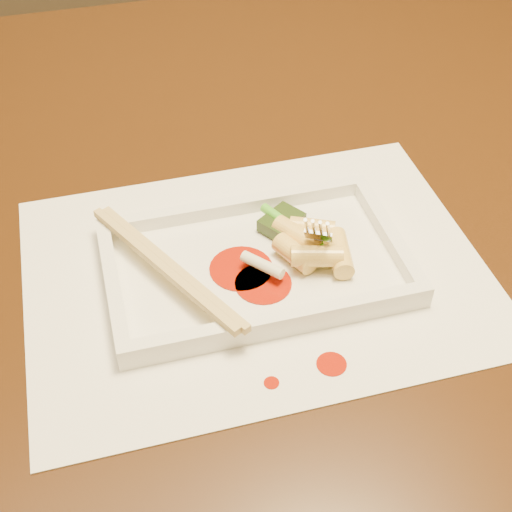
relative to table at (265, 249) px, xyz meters
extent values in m
cube|color=black|center=(0.00, 0.00, 0.08)|extent=(1.40, 0.90, 0.04)
cube|color=white|center=(-0.05, -0.13, 0.10)|extent=(0.40, 0.30, 0.00)
cylinder|color=#A71804|center=(-0.02, -0.25, 0.10)|extent=(0.02, 0.02, 0.00)
cylinder|color=#A71804|center=(-0.07, -0.25, 0.10)|extent=(0.01, 0.01, 0.00)
cube|color=white|center=(-0.05, -0.13, 0.11)|extent=(0.26, 0.16, 0.01)
cube|color=white|center=(-0.05, -0.06, 0.12)|extent=(0.26, 0.01, 0.01)
cube|color=white|center=(-0.05, -0.20, 0.12)|extent=(0.26, 0.01, 0.01)
cube|color=white|center=(-0.17, -0.13, 0.12)|extent=(0.01, 0.14, 0.01)
cube|color=white|center=(0.08, -0.13, 0.12)|extent=(0.01, 0.14, 0.01)
cube|color=black|center=(-0.01, -0.09, 0.12)|extent=(0.05, 0.04, 0.01)
cylinder|color=#EAEACC|center=(-0.04, -0.14, 0.12)|extent=(0.03, 0.04, 0.01)
cylinder|color=green|center=(0.00, -0.11, 0.12)|extent=(0.05, 0.08, 0.01)
cube|color=tan|center=(-0.13, -0.13, 0.13)|extent=(0.10, 0.17, 0.01)
cube|color=tan|center=(-0.12, -0.13, 0.13)|extent=(0.10, 0.17, 0.01)
cylinder|color=#A71804|center=(-0.06, -0.13, 0.11)|extent=(0.06, 0.06, 0.00)
cylinder|color=#A71804|center=(-0.05, -0.16, 0.11)|extent=(0.05, 0.05, 0.00)
cylinder|color=#F7DD73|center=(0.03, -0.15, 0.12)|extent=(0.03, 0.05, 0.02)
cylinder|color=#F7DD73|center=(0.01, -0.11, 0.12)|extent=(0.04, 0.03, 0.02)
cylinder|color=#F7DD73|center=(0.00, -0.15, 0.13)|extent=(0.05, 0.03, 0.02)
cylinder|color=#F7DD73|center=(0.00, -0.12, 0.12)|extent=(0.04, 0.05, 0.02)
cylinder|color=#F7DD73|center=(-0.01, -0.14, 0.12)|extent=(0.03, 0.04, 0.02)
camera|label=1|loc=(-0.16, -0.56, 0.55)|focal=50.00mm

